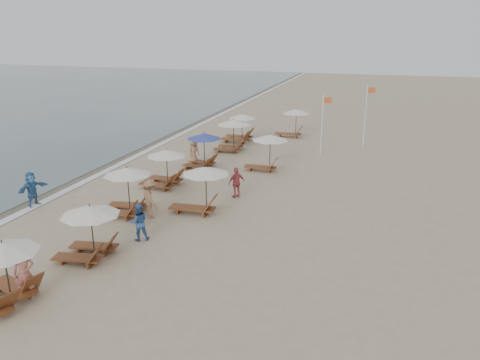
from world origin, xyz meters
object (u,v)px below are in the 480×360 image
(inland_station_0, at_px, (199,187))
(lounger_station_3, at_px, (163,169))
(beachgoer_mid_b, at_px, (150,198))
(beachgoer_far_a, at_px, (237,183))
(inland_station_1, at_px, (266,149))
(beachgoer_near, at_px, (24,272))
(beachgoer_far_b, at_px, (194,151))
(lounger_station_5, at_px, (231,134))
(flag_pole_near, at_px, (323,122))
(lounger_station_6, at_px, (238,129))
(inland_station_2, at_px, (292,121))
(lounger_station_4, at_px, (201,150))
(lounger_station_2, at_px, (124,191))
(waterline_walker, at_px, (32,189))
(lounger_station_1, at_px, (88,231))
(lounger_station_0, at_px, (1,273))
(beachgoer_mid_a, at_px, (139,222))

(inland_station_0, bearing_deg, lounger_station_3, 138.19)
(beachgoer_mid_b, xyz_separation_m, beachgoer_far_a, (2.93, 3.77, -0.13))
(inland_station_1, distance_m, beachgoer_near, 16.63)
(beachgoer_far_b, bearing_deg, lounger_station_5, 7.90)
(beachgoer_near, xyz_separation_m, flag_pole_near, (6.49, 20.82, 1.42))
(lounger_station_6, distance_m, inland_station_2, 4.60)
(lounger_station_6, xyz_separation_m, inland_station_0, (2.72, -14.54, 0.32))
(lounger_station_4, bearing_deg, inland_station_1, 9.55)
(lounger_station_4, relative_size, beachgoer_near, 1.32)
(lounger_station_2, xyz_separation_m, waterline_walker, (-4.91, -0.40, -0.28))
(lounger_station_6, height_order, inland_station_0, inland_station_0)
(lounger_station_1, height_order, waterline_walker, lounger_station_1)
(beachgoer_far_a, bearing_deg, beachgoer_far_b, -95.39)
(lounger_station_0, bearing_deg, beachgoer_near, 48.78)
(lounger_station_1, relative_size, flag_pole_near, 0.60)
(lounger_station_6, bearing_deg, lounger_station_4, -89.95)
(beachgoer_far_a, bearing_deg, lounger_station_5, -116.71)
(beachgoer_near, relative_size, beachgoer_mid_b, 0.98)
(lounger_station_1, bearing_deg, waterline_walker, 146.39)
(beachgoer_mid_b, distance_m, waterline_walker, 6.25)
(lounger_station_5, bearing_deg, lounger_station_3, -97.05)
(lounger_station_6, distance_m, beachgoer_mid_a, 18.14)
(inland_station_0, relative_size, beachgoer_mid_a, 1.81)
(inland_station_1, height_order, waterline_walker, inland_station_1)
(beachgoer_near, height_order, beachgoer_far_b, beachgoer_near)
(lounger_station_3, relative_size, lounger_station_4, 1.05)
(waterline_walker, bearing_deg, inland_station_1, -30.97)
(beachgoer_mid_a, bearing_deg, inland_station_1, -136.68)
(lounger_station_1, distance_m, beachgoer_far_a, 8.71)
(lounger_station_2, distance_m, beachgoer_near, 7.35)
(lounger_station_0, xyz_separation_m, beachgoer_far_b, (-0.58, 16.68, -0.23))
(lounger_station_6, distance_m, inland_station_0, 14.80)
(lounger_station_4, distance_m, waterline_walker, 10.18)
(beachgoer_far_a, distance_m, waterline_walker, 10.06)
(lounger_station_0, xyz_separation_m, lounger_station_2, (-0.28, 7.80, 0.08))
(inland_station_1, xyz_separation_m, beachgoer_far_a, (-0.22, -5.14, -0.58))
(lounger_station_3, distance_m, flag_pole_near, 11.90)
(lounger_station_1, bearing_deg, lounger_station_3, 97.66)
(lounger_station_5, bearing_deg, inland_station_2, 61.04)
(lounger_station_5, xyz_separation_m, inland_station_2, (3.21, 5.79, 0.06))
(lounger_station_5, bearing_deg, inland_station_0, -78.73)
(inland_station_1, bearing_deg, beachgoer_far_b, 179.93)
(lounger_station_4, height_order, lounger_station_6, lounger_station_4)
(lounger_station_6, xyz_separation_m, beachgoer_mid_a, (1.51, -18.08, -0.17))
(lounger_station_6, xyz_separation_m, flag_pole_near, (6.69, -2.25, 1.37))
(inland_station_1, bearing_deg, beachgoer_near, -103.12)
(lounger_station_5, bearing_deg, waterline_walker, -113.85)
(inland_station_2, relative_size, beachgoer_far_a, 1.74)
(lounger_station_4, height_order, beachgoer_far_a, lounger_station_4)
(lounger_station_4, distance_m, beachgoer_mid_b, 8.28)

